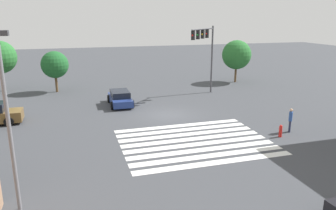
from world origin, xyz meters
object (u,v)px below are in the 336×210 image
tree_corner_b (55,65)px  fire_hydrant (281,131)px  street_light_pole_a (6,108)px  car_1 (120,98)px  tree_corner_a (0,57)px  tree_corner_c (237,55)px  traffic_signal_mast (205,44)px  pedestrian (290,119)px

tree_corner_b → fire_hydrant: tree_corner_b is taller
street_light_pole_a → tree_corner_b: street_light_pole_a is taller
car_1 → tree_corner_a: size_ratio=0.76×
tree_corner_b → tree_corner_c: tree_corner_c is taller
street_light_pole_a → traffic_signal_mast: bearing=47.6°
pedestrian → fire_hydrant: pedestrian is taller
tree_corner_b → pedestrian: bearing=-48.2°
street_light_pole_a → fire_hydrant: bearing=15.5°
pedestrian → street_light_pole_a: size_ratio=0.23×
traffic_signal_mast → pedestrian: 12.72m
fire_hydrant → tree_corner_c: bearing=71.2°
traffic_signal_mast → tree_corner_a: bearing=-67.8°
tree_corner_c → fire_hydrant: bearing=-108.8°
car_1 → tree_corner_c: (15.40, 6.87, 2.72)m
car_1 → street_light_pole_a: 17.53m
street_light_pole_a → fire_hydrant: (15.83, 4.40, -4.08)m
tree_corner_c → traffic_signal_mast: bearing=-139.1°
tree_corner_c → street_light_pole_a: bearing=-134.2°
street_light_pole_a → tree_corner_b: size_ratio=1.69×
tree_corner_a → tree_corner_c: (26.81, -2.78, -0.30)m
tree_corner_a → tree_corner_b: (5.63, -2.28, -0.72)m
pedestrian → street_light_pole_a: bearing=58.3°
tree_corner_a → tree_corner_c: tree_corner_a is taller
tree_corner_a → fire_hydrant: size_ratio=6.33×
car_1 → street_light_pole_a: (-6.64, -15.76, 3.85)m
tree_corner_a → tree_corner_c: bearing=-5.9°
pedestrian → fire_hydrant: (-1.22, -0.66, -0.54)m
tree_corner_c → pedestrian: bearing=-105.9°
traffic_signal_mast → pedestrian: traffic_signal_mast is taller
traffic_signal_mast → tree_corner_c: (6.58, 5.71, -1.88)m
fire_hydrant → tree_corner_a: bearing=134.4°
tree_corner_b → tree_corner_c: bearing=-1.4°
car_1 → fire_hydrant: (9.19, -11.36, -0.23)m
tree_corner_c → tree_corner_b: bearing=178.6°
traffic_signal_mast → pedestrian: (1.58, -11.87, -4.28)m
car_1 → fire_hydrant: bearing=39.0°
tree_corner_b → tree_corner_c: size_ratio=0.85×
tree_corner_b → fire_hydrant: size_ratio=5.11×
tree_corner_a → car_1: bearing=-40.2°
tree_corner_b → fire_hydrant: (14.96, -18.74, -2.53)m
tree_corner_c → fire_hydrant: size_ratio=5.99×
tree_corner_a → tree_corner_b: tree_corner_a is taller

